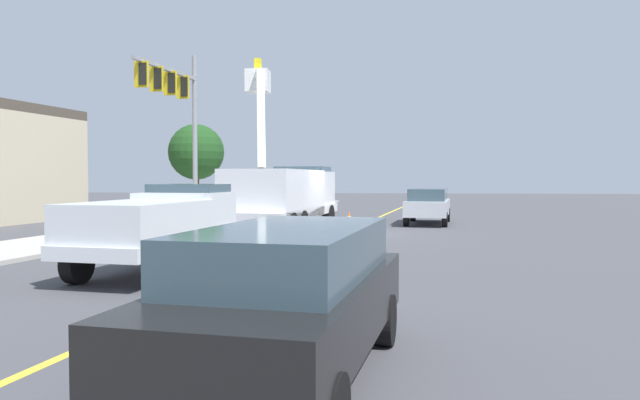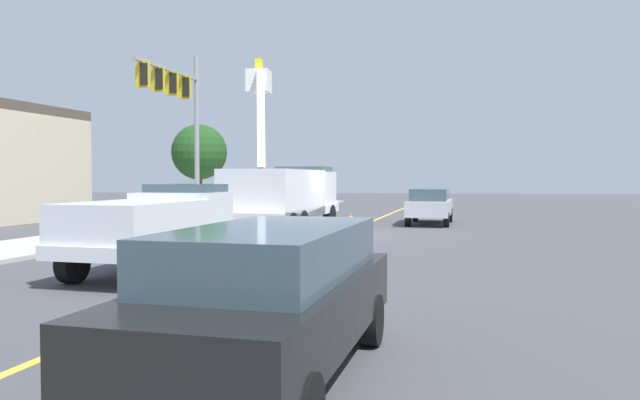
{
  "view_description": "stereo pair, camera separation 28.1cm",
  "coord_description": "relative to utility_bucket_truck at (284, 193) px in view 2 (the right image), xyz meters",
  "views": [
    {
      "loc": [
        -23.24,
        -1.62,
        2.24
      ],
      "look_at": [
        -1.48,
        0.65,
        1.4
      ],
      "focal_mm": 33.53,
      "sensor_mm": 36.0,
      "label": 1
    },
    {
      "loc": [
        -23.21,
        -1.9,
        2.24
      ],
      "look_at": [
        -1.48,
        0.65,
        1.4
      ],
      "focal_mm": 33.53,
      "sensor_mm": 36.0,
      "label": 2
    }
  ],
  "objects": [
    {
      "name": "traffic_cone_mid_rear",
      "position": [
        3.36,
        -2.36,
        -1.25
      ],
      "size": [
        0.4,
        0.4,
        0.74
      ],
      "color": "black",
      "rests_on": "ground"
    },
    {
      "name": "trailing_sedan",
      "position": [
        -16.61,
        -2.8,
        -0.64
      ],
      "size": [
        5.02,
        2.56,
        1.69
      ],
      "color": "black",
      "rests_on": "ground"
    },
    {
      "name": "ground",
      "position": [
        0.17,
        -2.21,
        -1.62
      ],
      "size": [
        120.0,
        120.0,
        0.0
      ],
      "primitive_type": "plane",
      "color": "#47474C"
    },
    {
      "name": "traffic_signal_mast",
      "position": [
        1.97,
        4.98,
        3.78
      ],
      "size": [
        5.2,
        1.06,
        7.79
      ],
      "color": "gray",
      "rests_on": "ground"
    },
    {
      "name": "passing_minivan",
      "position": [
        5.83,
        -6.02,
        -0.64
      ],
      "size": [
        5.02,
        2.56,
        1.69
      ],
      "color": "silver",
      "rests_on": "ground"
    },
    {
      "name": "service_pickup_truck",
      "position": [
        -9.56,
        1.34,
        -0.5
      ],
      "size": [
        5.84,
        2.87,
        2.06
      ],
      "color": "silver",
      "rests_on": "ground"
    },
    {
      "name": "utility_bucket_truck",
      "position": [
        0.0,
        0.0,
        0.0
      ],
      "size": [
        8.47,
        3.64,
        7.03
      ],
      "color": "white",
      "rests_on": "ground"
    },
    {
      "name": "traffic_cone_leading",
      "position": [
        -12.9,
        0.0,
        -1.27
      ],
      "size": [
        0.4,
        0.4,
        0.7
      ],
      "color": "black",
      "rests_on": "ground"
    },
    {
      "name": "traffic_cone_mid_front",
      "position": [
        -4.75,
        -1.18,
        -1.18
      ],
      "size": [
        0.4,
        0.4,
        0.89
      ],
      "color": "black",
      "rests_on": "ground"
    },
    {
      "name": "lane_centre_stripe",
      "position": [
        0.17,
        -2.21,
        -1.61
      ],
      "size": [
        49.52,
        7.26,
        0.01
      ],
      "primitive_type": "cube",
      "rotation": [
        0.0,
        0.0,
        -0.14
      ],
      "color": "yellow",
      "rests_on": "ground"
    },
    {
      "name": "street_tree_right",
      "position": [
        9.78,
        6.63,
        2.03
      ],
      "size": [
        3.13,
        3.13,
        5.23
      ],
      "color": "brown",
      "rests_on": "ground"
    },
    {
      "name": "sidewalk_far_side",
      "position": [
        1.36,
        6.1,
        -1.56
      ],
      "size": [
        59.9,
        12.08,
        0.12
      ],
      "primitive_type": "cube",
      "rotation": [
        0.0,
        0.0,
        -0.14
      ],
      "color": "#B2ADA3",
      "rests_on": "ground"
    }
  ]
}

